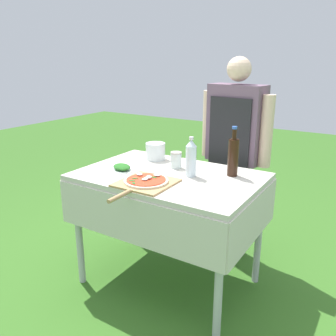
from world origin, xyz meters
TOP-DOWN VIEW (x-y plane):
  - ground_plane at (0.00, 0.00)m, footprint 12.00×12.00m
  - prep_table at (0.00, 0.00)m, footprint 1.16×0.78m
  - person_cook at (0.19, 0.62)m, footprint 0.56×0.23m
  - pizza_on_peel at (-0.02, -0.23)m, footprint 0.32×0.49m
  - oil_bottle at (0.35, 0.19)m, footprint 0.07×0.07m
  - water_bottle at (0.14, 0.04)m, footprint 0.07×0.07m
  - herb_container at (-0.31, -0.09)m, footprint 0.21×0.19m
  - mixing_tub at (-0.27, 0.24)m, footprint 0.14×0.14m
  - sauce_jar at (-0.03, 0.14)m, footprint 0.08×0.08m

SIDE VIEW (x-z plane):
  - ground_plane at x=0.00m, z-range 0.00..0.00m
  - prep_table at x=0.00m, z-range 0.30..1.09m
  - pizza_on_peel at x=-0.02m, z-range 0.78..0.83m
  - herb_container at x=-0.31m, z-range 0.79..0.83m
  - sauce_jar at x=-0.03m, z-range 0.79..0.90m
  - mixing_tub at x=-0.27m, z-range 0.79..0.91m
  - person_cook at x=0.19m, z-range 0.14..1.65m
  - water_bottle at x=0.14m, z-range 0.79..1.04m
  - oil_bottle at x=0.35m, z-range 0.76..1.07m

